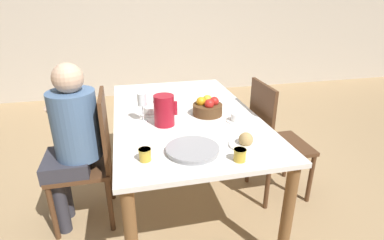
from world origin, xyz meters
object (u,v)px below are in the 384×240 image
(chair_opposite, at_px, (273,139))
(teacup_near_person, at_px, (236,118))
(serving_tray, at_px, (193,150))
(jam_jar_red, at_px, (240,154))
(teacup_across, at_px, (150,111))
(fruit_bowl, at_px, (208,107))
(red_pitcher, at_px, (164,110))
(wine_glass_water, at_px, (142,101))
(chair_person_side, at_px, (91,157))
(bread_plate, at_px, (246,142))
(jam_jar_amber, at_px, (145,154))
(person_seated, at_px, (72,135))

(chair_opposite, relative_size, teacup_near_person, 6.94)
(serving_tray, distance_m, jam_jar_red, 0.27)
(teacup_across, relative_size, fruit_bowl, 0.64)
(red_pitcher, distance_m, wine_glass_water, 0.17)
(chair_opposite, bearing_deg, chair_person_side, -91.18)
(red_pitcher, height_order, serving_tray, red_pitcher)
(chair_person_side, distance_m, bread_plate, 1.10)
(teacup_across, height_order, bread_plate, bread_plate)
(jam_jar_red, bearing_deg, teacup_across, 117.40)
(chair_opposite, relative_size, jam_jar_amber, 14.05)
(teacup_near_person, bearing_deg, jam_jar_amber, -149.77)
(person_seated, bearing_deg, teacup_across, -74.68)
(teacup_across, relative_size, jam_jar_red, 2.03)
(chair_opposite, xyz_separation_m, person_seated, (-1.48, -0.00, 0.20))
(serving_tray, height_order, fruit_bowl, fruit_bowl)
(wine_glass_water, bearing_deg, fruit_bowl, 2.58)
(person_seated, distance_m, jam_jar_amber, 0.68)
(teacup_across, xyz_separation_m, serving_tray, (0.18, -0.63, -0.01))
(chair_opposite, distance_m, jam_jar_red, 0.88)
(chair_person_side, distance_m, chair_opposite, 1.39)
(chair_person_side, bearing_deg, jam_jar_red, -128.01)
(jam_jar_amber, bearing_deg, teacup_across, 82.20)
(jam_jar_amber, bearing_deg, chair_person_side, 123.07)
(chair_person_side, xyz_separation_m, jam_jar_amber, (0.35, -0.54, 0.28))
(wine_glass_water, bearing_deg, chair_opposite, -1.42)
(chair_person_side, distance_m, fruit_bowl, 0.90)
(chair_person_side, height_order, bread_plate, chair_person_side)
(red_pitcher, distance_m, jam_jar_red, 0.65)
(teacup_across, distance_m, bread_plate, 0.79)
(teacup_near_person, relative_size, jam_jar_amber, 2.03)
(red_pitcher, height_order, teacup_across, red_pitcher)
(jam_jar_red, relative_size, fruit_bowl, 0.32)
(chair_person_side, distance_m, teacup_across, 0.53)
(person_seated, bearing_deg, teacup_near_person, -96.20)
(chair_person_side, relative_size, bread_plate, 4.89)
(teacup_near_person, relative_size, fruit_bowl, 0.64)
(serving_tray, relative_size, jam_jar_red, 4.40)
(person_seated, height_order, serving_tray, person_seated)
(chair_opposite, height_order, person_seated, person_seated)
(wine_glass_water, bearing_deg, teacup_near_person, -13.18)
(bread_plate, bearing_deg, teacup_near_person, 77.51)
(chair_opposite, distance_m, teacup_across, 0.99)
(teacup_across, distance_m, jam_jar_red, 0.87)
(chair_opposite, bearing_deg, teacup_across, -98.63)
(wine_glass_water, height_order, jam_jar_amber, wine_glass_water)
(jam_jar_amber, xyz_separation_m, jam_jar_red, (0.49, -0.12, 0.00))
(teacup_near_person, bearing_deg, serving_tray, -137.94)
(teacup_near_person, relative_size, teacup_across, 1.00)
(person_seated, bearing_deg, bread_plate, -114.65)
(chair_opposite, bearing_deg, teacup_near_person, -71.62)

